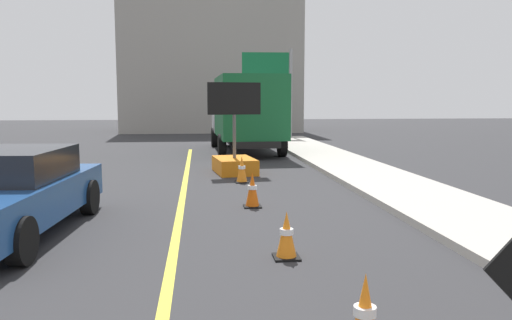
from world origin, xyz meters
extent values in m
cube|color=orange|center=(1.44, 16.45, 0.23)|extent=(1.32, 1.93, 0.45)
cylinder|color=#4C4C4C|center=(1.44, 16.45, 1.10)|extent=(0.10, 0.10, 1.30)
cube|color=black|center=(1.44, 16.45, 2.23)|extent=(1.60, 0.28, 0.95)
sphere|color=yellow|center=(1.98, 16.57, 2.23)|extent=(0.09, 0.09, 0.09)
sphere|color=yellow|center=(1.68, 16.53, 2.23)|extent=(0.09, 0.09, 0.09)
sphere|color=yellow|center=(1.38, 16.50, 2.23)|extent=(0.09, 0.09, 0.09)
sphere|color=yellow|center=(1.09, 16.46, 2.23)|extent=(0.09, 0.09, 0.09)
sphere|color=yellow|center=(0.92, 16.44, 2.41)|extent=(0.09, 0.09, 0.09)
sphere|color=yellow|center=(0.92, 16.44, 2.04)|extent=(0.09, 0.09, 0.09)
cube|color=black|center=(2.36, 22.85, 0.57)|extent=(1.94, 7.15, 0.25)
cube|color=silver|center=(2.28, 25.41, 1.65)|extent=(2.51, 2.06, 1.90)
cube|color=#14592D|center=(2.39, 21.76, 1.91)|extent=(2.60, 4.90, 2.42)
cylinder|color=black|center=(1.11, 25.23, 0.45)|extent=(0.31, 0.91, 0.90)
cylinder|color=black|center=(3.46, 25.30, 0.45)|extent=(0.31, 0.91, 0.90)
cylinder|color=black|center=(1.25, 20.68, 0.45)|extent=(0.31, 0.91, 0.90)
cylinder|color=black|center=(3.60, 20.76, 0.45)|extent=(0.31, 0.91, 0.90)
cube|color=navy|center=(-2.74, 9.74, 0.58)|extent=(2.26, 4.76, 0.60)
cube|color=black|center=(-2.73, 9.97, 1.13)|extent=(1.84, 2.21, 0.50)
cylinder|color=black|center=(-1.95, 8.14, 0.33)|extent=(0.27, 0.68, 0.66)
cylinder|color=black|center=(-1.71, 11.19, 0.33)|extent=(0.27, 0.68, 0.66)
cylinder|color=gray|center=(5.48, 29.36, 2.50)|extent=(0.18, 0.18, 5.00)
cube|color=#0F6033|center=(4.08, 29.44, 4.15)|extent=(2.60, 0.20, 1.30)
cube|color=white|center=(4.08, 29.47, 4.15)|extent=(1.82, 0.11, 0.18)
cube|color=gray|center=(1.30, 38.25, 4.82)|extent=(12.18, 6.87, 9.63)
cone|color=orange|center=(1.74, 5.26, 0.39)|extent=(0.28, 0.28, 0.72)
cylinder|color=white|center=(1.74, 5.26, 0.43)|extent=(0.19, 0.19, 0.08)
cube|color=black|center=(1.57, 8.06, 0.01)|extent=(0.36, 0.36, 0.03)
cone|color=orange|center=(1.57, 8.06, 0.34)|extent=(0.28, 0.28, 0.63)
cylinder|color=white|center=(1.57, 8.06, 0.38)|extent=(0.19, 0.19, 0.08)
cube|color=black|center=(1.46, 11.48, 0.01)|extent=(0.36, 0.36, 0.03)
cone|color=#EA5B0C|center=(1.46, 11.48, 0.37)|extent=(0.28, 0.28, 0.69)
cylinder|color=white|center=(1.46, 11.48, 0.41)|extent=(0.19, 0.19, 0.08)
cube|color=black|center=(1.50, 14.61, 0.01)|extent=(0.36, 0.36, 0.03)
cone|color=orange|center=(1.50, 14.61, 0.37)|extent=(0.28, 0.28, 0.68)
cylinder|color=white|center=(1.50, 14.61, 0.41)|extent=(0.19, 0.19, 0.08)
camera|label=1|loc=(0.39, 1.36, 2.16)|focal=35.57mm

